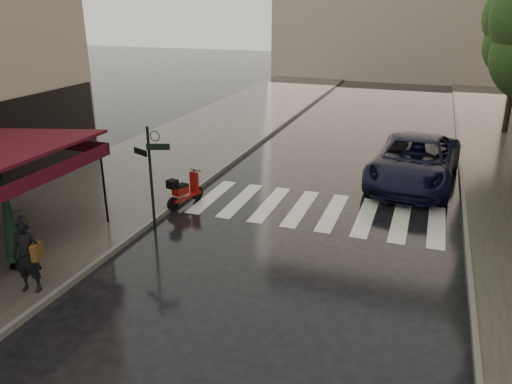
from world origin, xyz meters
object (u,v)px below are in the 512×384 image
Objects in this scene: parked_car at (415,161)px; pedestrian_with_umbrella at (21,223)px; scooter at (184,191)px; parasol_back at (9,218)px.

pedestrian_with_umbrella is at bearing -120.33° from parked_car.
pedestrian_with_umbrella is 1.55× the size of scooter.
parasol_back is at bearing -94.77° from scooter.
parked_car is at bearing 48.72° from parasol_back.
parked_car is 13.46m from parasol_back.
scooter is at bearing 67.99° from pedestrian_with_umbrella.
scooter is at bearing 69.92° from parasol_back.
parked_car is (7.73, 10.84, -0.94)m from pedestrian_with_umbrella.
pedestrian_with_umbrella is at bearing -82.07° from scooter.
pedestrian_with_umbrella is 13.35m from parked_car.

